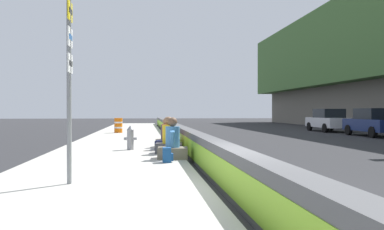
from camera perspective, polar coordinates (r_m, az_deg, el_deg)
The scene contains 13 objects.
ground_plane at distance 7.46m, azimuth 6.26°, elevation -11.29°, with size 160.00×160.00×0.00m, color #2B2B2D.
sidewalk_strip at distance 7.33m, azimuth -14.76°, elevation -10.95°, with size 80.00×4.40×0.14m, color #B5B2A8.
jersey_barrier at distance 7.38m, azimuth 6.23°, elevation -8.07°, with size 76.00×0.45×0.85m.
route_sign_post at distance 8.09m, azimuth -16.90°, elevation 5.51°, with size 0.44×0.09×3.60m.
fire_hydrant at distance 14.79m, azimuth -8.68°, elevation -3.12°, with size 0.26×0.46×0.88m.
seated_person_foreground at distance 11.92m, azimuth -2.75°, elevation -4.33°, with size 0.81×0.92×1.21m.
seated_person_middle at distance 13.40m, azimuth -3.30°, elevation -3.79°, with size 0.82×0.94×1.21m.
seated_person_rear at distance 14.86m, azimuth -3.47°, elevation -3.39°, with size 0.86×0.96×1.19m.
seated_person_far at distance 15.76m, azimuth -3.71°, elevation -3.25°, with size 0.71×0.81×1.11m.
backpack at distance 11.07m, azimuth -3.51°, elevation -5.66°, with size 0.32×0.28×0.40m.
construction_barrel at distance 26.60m, azimuth -10.33°, elevation -1.44°, with size 0.54×0.54×0.95m.
parked_car_fourth at distance 26.91m, azimuth 24.24°, elevation -0.93°, with size 4.55×2.04×1.71m.
parked_car_midline at distance 32.05m, azimuth 18.65°, elevation -0.69°, with size 4.53×2.01×1.71m.
Camera 1 is at (-7.12, 1.64, 1.53)m, focal length 37.86 mm.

